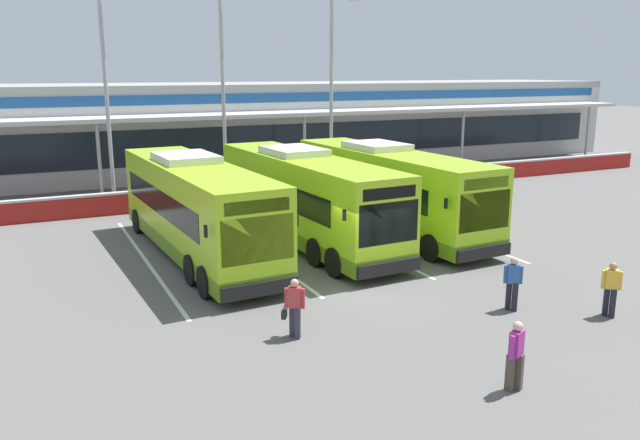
# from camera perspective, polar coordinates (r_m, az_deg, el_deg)

# --- Properties ---
(ground_plane) EXTENTS (200.00, 200.00, 0.00)m
(ground_plane) POSITION_cam_1_polar(r_m,az_deg,el_deg) (21.04, 4.89, -5.80)
(ground_plane) COLOR #605E5B
(terminal_building) EXTENTS (70.00, 13.00, 6.00)m
(terminal_building) POSITION_cam_1_polar(r_m,az_deg,el_deg) (45.32, -12.69, 8.14)
(terminal_building) COLOR #B7B7B2
(terminal_building) RESTS_ON ground
(red_barrier_wall) EXTENTS (60.00, 0.40, 1.10)m
(red_barrier_wall) POSITION_cam_1_polar(r_m,az_deg,el_deg) (33.78, -7.64, 2.43)
(red_barrier_wall) COLOR maroon
(red_barrier_wall) RESTS_ON ground
(coach_bus_leftmost) EXTENTS (3.35, 12.25, 3.78)m
(coach_bus_leftmost) POSITION_cam_1_polar(r_m,az_deg,el_deg) (24.18, -11.15, 0.92)
(coach_bus_leftmost) COLOR #9ED11E
(coach_bus_leftmost) RESTS_ON ground
(coach_bus_left_centre) EXTENTS (3.35, 12.25, 3.78)m
(coach_bus_left_centre) POSITION_cam_1_polar(r_m,az_deg,el_deg) (25.75, -1.38, 1.92)
(coach_bus_left_centre) COLOR #9ED11E
(coach_bus_left_centre) RESTS_ON ground
(coach_bus_centre) EXTENTS (3.35, 12.25, 3.78)m
(coach_bus_centre) POSITION_cam_1_polar(r_m,az_deg,el_deg) (27.68, 6.16, 2.66)
(coach_bus_centre) COLOR #9ED11E
(coach_bus_centre) RESTS_ON ground
(bay_stripe_far_west) EXTENTS (0.14, 13.00, 0.01)m
(bay_stripe_far_west) POSITION_cam_1_polar(r_m,az_deg,el_deg) (24.40, -15.46, -3.53)
(bay_stripe_far_west) COLOR silver
(bay_stripe_far_west) RESTS_ON ground
(bay_stripe_west) EXTENTS (0.14, 13.00, 0.01)m
(bay_stripe_west) POSITION_cam_1_polar(r_m,az_deg,el_deg) (25.40, -6.12, -2.44)
(bay_stripe_west) COLOR silver
(bay_stripe_west) RESTS_ON ground
(bay_stripe_mid_west) EXTENTS (0.14, 13.00, 0.01)m
(bay_stripe_mid_west) POSITION_cam_1_polar(r_m,az_deg,el_deg) (27.04, 2.30, -1.41)
(bay_stripe_mid_west) COLOR silver
(bay_stripe_mid_west) RESTS_ON ground
(bay_stripe_centre) EXTENTS (0.14, 13.00, 0.01)m
(bay_stripe_centre) POSITION_cam_1_polar(r_m,az_deg,el_deg) (29.18, 9.60, -0.48)
(bay_stripe_centre) COLOR silver
(bay_stripe_centre) RESTS_ON ground
(pedestrian_with_handbag) EXTENTS (0.61, 0.53, 1.62)m
(pedestrian_with_handbag) POSITION_cam_1_polar(r_m,az_deg,el_deg) (16.71, -2.35, -7.82)
(pedestrian_with_handbag) COLOR #33333D
(pedestrian_with_handbag) RESTS_ON ground
(pedestrian_in_dark_coat) EXTENTS (0.52, 0.34, 1.62)m
(pedestrian_in_dark_coat) POSITION_cam_1_polar(r_m,az_deg,el_deg) (14.71, 17.27, -11.44)
(pedestrian_in_dark_coat) COLOR #4C4238
(pedestrian_in_dark_coat) RESTS_ON ground
(pedestrian_near_bin) EXTENTS (0.50, 0.42, 1.62)m
(pedestrian_near_bin) POSITION_cam_1_polar(r_m,az_deg,el_deg) (19.37, 17.01, -5.35)
(pedestrian_near_bin) COLOR black
(pedestrian_near_bin) RESTS_ON ground
(pedestrian_approaching_bus) EXTENTS (0.46, 0.43, 1.62)m
(pedestrian_approaching_bus) POSITION_cam_1_polar(r_m,az_deg,el_deg) (19.88, 24.79, -5.54)
(pedestrian_approaching_bus) COLOR black
(pedestrian_approaching_bus) RESTS_ON ground
(lamp_post_west) EXTENTS (3.24, 0.28, 11.00)m
(lamp_post_west) POSITION_cam_1_polar(r_m,az_deg,el_deg) (34.09, -18.81, 11.66)
(lamp_post_west) COLOR #9E9EA3
(lamp_post_west) RESTS_ON ground
(lamp_post_centre) EXTENTS (3.24, 0.28, 11.00)m
(lamp_post_centre) POSITION_cam_1_polar(r_m,az_deg,el_deg) (35.13, -8.78, 12.23)
(lamp_post_centre) COLOR #9E9EA3
(lamp_post_centre) RESTS_ON ground
(lamp_post_east) EXTENTS (3.24, 0.28, 11.00)m
(lamp_post_east) POSITION_cam_1_polar(r_m,az_deg,el_deg) (37.10, 1.03, 12.43)
(lamp_post_east) COLOR #9E9EA3
(lamp_post_east) RESTS_ON ground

